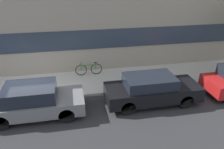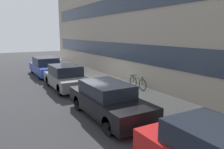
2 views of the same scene
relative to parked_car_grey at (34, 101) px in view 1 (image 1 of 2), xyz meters
name	(u,v)px [view 1 (image 1 of 2)]	position (x,y,z in m)	size (l,w,h in m)	color
ground_plane	(34,102)	(-0.23, 1.05, -0.68)	(56.00, 56.00, 0.00)	#2B2B2D
sidewalk_strip	(37,86)	(-0.23, 2.48, -0.62)	(28.00, 2.86, 0.13)	#B2AFA8
parked_car_grey	(34,101)	(0.00, 0.00, 0.00)	(3.94, 1.71, 1.37)	slate
parked_car_black	(152,89)	(5.09, 0.00, 0.00)	(4.25, 1.63, 1.34)	black
bicycle	(89,69)	(2.55, 3.27, -0.18)	(1.53, 0.44, 0.74)	black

